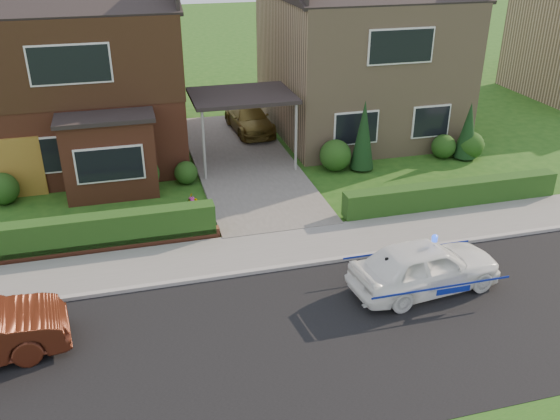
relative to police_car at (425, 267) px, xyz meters
name	(u,v)px	position (x,y,z in m)	size (l,w,h in m)	color
ground	(343,334)	(-2.64, -1.20, -0.67)	(120.00, 120.00, 0.00)	#1D4C14
road	(343,334)	(-2.64, -1.20, -0.67)	(60.00, 6.00, 0.02)	black
kerb	(304,265)	(-2.64, 1.85, -0.61)	(60.00, 0.16, 0.12)	#9E9993
sidewalk	(293,247)	(-2.64, 2.90, -0.62)	(60.00, 2.00, 0.10)	slate
driveway	(244,162)	(-2.64, 9.80, -0.61)	(3.80, 12.00, 0.12)	#666059
house_left	(78,58)	(-8.43, 12.70, 3.14)	(7.50, 9.53, 7.25)	brown
house_right	(359,46)	(3.16, 12.79, 2.99)	(7.50, 8.06, 7.25)	tan
carport_link	(242,97)	(-2.64, 9.75, 1.98)	(3.80, 3.00, 2.77)	black
garage_door	(9,169)	(-10.89, 8.76, 0.38)	(2.20, 0.10, 2.10)	brown
dwarf_wall	(85,249)	(-8.44, 4.10, -0.49)	(7.70, 0.25, 0.36)	brown
hedge_left	(86,252)	(-8.44, 4.25, -0.67)	(7.50, 0.55, 0.90)	#143912
hedge_right	(450,207)	(3.16, 4.15, -0.67)	(7.50, 0.55, 0.80)	#143912
shrub_left_far	(2,189)	(-11.14, 8.30, -0.13)	(1.08, 1.08, 1.08)	#143912
shrub_left_mid	(140,174)	(-6.64, 8.10, -0.01)	(1.32, 1.32, 1.32)	#143912
shrub_left_near	(186,173)	(-5.04, 8.40, -0.25)	(0.84, 0.84, 0.84)	#143912
shrub_right_near	(335,155)	(0.56, 8.20, -0.07)	(1.20, 1.20, 1.20)	#143912
shrub_right_mid	(444,146)	(5.16, 8.30, -0.19)	(0.96, 0.96, 0.96)	#143912
shrub_right_far	(470,145)	(6.16, 8.00, -0.13)	(1.08, 1.08, 1.08)	#143912
conifer_a	(363,137)	(1.56, 8.00, 0.63)	(0.90, 0.90, 2.60)	black
conifer_b	(468,132)	(5.96, 8.00, 0.43)	(0.90, 0.90, 2.20)	black
police_car	(425,267)	(0.00, 0.00, 0.00)	(3.64, 4.11, 1.51)	white
driveway_car	(249,118)	(-1.64, 13.30, 0.01)	(1.57, 3.87, 1.12)	brown
potted_plant_a	(47,234)	(-9.49, 4.80, -0.25)	(0.44, 0.30, 0.84)	gray
potted_plant_b	(189,204)	(-5.26, 5.96, -0.34)	(0.30, 0.37, 0.67)	gray
potted_plant_c	(195,210)	(-5.14, 5.26, -0.25)	(0.47, 0.47, 0.85)	gray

